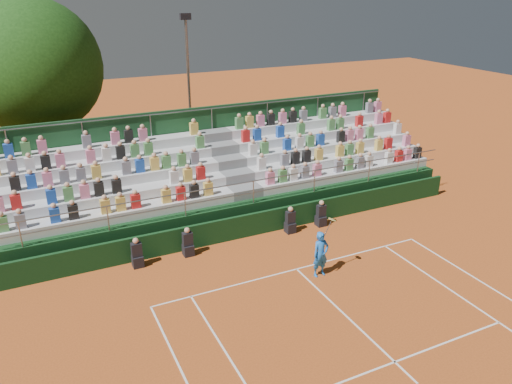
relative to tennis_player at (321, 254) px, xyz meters
name	(u,v)px	position (x,y,z in m)	size (l,w,h in m)	color
ground	(297,269)	(-0.55, 0.71, -0.87)	(90.00, 90.00, 0.00)	#B6521E
courtside_wall	(259,223)	(-0.55, 3.91, -0.37)	(20.00, 0.15, 1.00)	black
line_officials	(239,233)	(-1.68, 3.46, -0.39)	(8.44, 0.40, 1.19)	black
grandstand	(229,184)	(-0.56, 7.14, 0.23)	(20.00, 5.20, 4.40)	black
tennis_player	(321,254)	(0.00, 0.00, 0.00)	(0.85, 0.44, 2.22)	blue
tree_east	(33,67)	(-7.96, 13.28, 5.29)	(6.46, 6.46, 9.40)	#322012
floodlight_mast	(188,78)	(0.16, 14.68, 4.00)	(0.60, 0.25, 8.37)	gray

